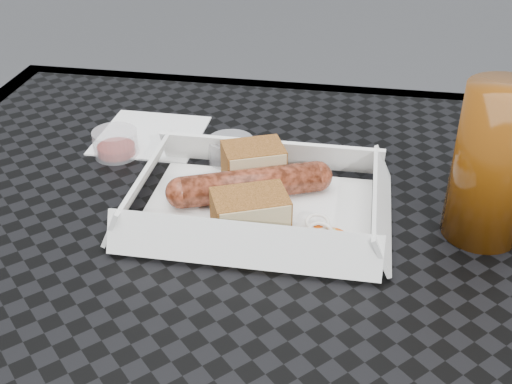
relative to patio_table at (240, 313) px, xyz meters
The scene contains 10 objects.
patio_table is the anchor object (origin of this frame).
food_tray 0.10m from the patio_table, 84.29° to the left, with size 0.22×0.15×0.00m, color white.
bratwurst 0.13m from the patio_table, 92.92° to the left, with size 0.16×0.09×0.03m.
bread_near 0.16m from the patio_table, 93.75° to the left, with size 0.06×0.04×0.04m, color brown.
bread_far 0.10m from the patio_table, 82.23° to the left, with size 0.07×0.05×0.04m, color brown.
veg_garnish 0.11m from the patio_table, 21.33° to the left, with size 0.03×0.03×0.00m.
napkin 0.26m from the patio_table, 125.78° to the left, with size 0.12×0.12×0.00m, color white.
condiment_cup_sauce 0.25m from the patio_table, 138.34° to the left, with size 0.05×0.05×0.03m, color maroon.
condiment_cup_empty 0.18m from the patio_table, 104.16° to the left, with size 0.05×0.05×0.03m, color silver.
drink_glass 0.27m from the patio_table, 16.95° to the left, with size 0.07×0.07×0.15m, color #562A07.
Camera 1 is at (0.09, -0.45, 1.10)m, focal length 45.00 mm.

